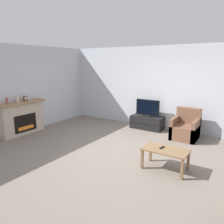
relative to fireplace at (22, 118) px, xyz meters
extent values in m
plane|color=slate|center=(3.40, 0.37, -0.52)|extent=(24.00, 24.00, 0.00)
cube|color=silver|center=(3.40, 2.94, 0.83)|extent=(12.00, 0.06, 2.70)
cube|color=silver|center=(-0.19, 0.37, 0.83)|extent=(0.06, 12.00, 2.70)
cube|color=#B7A893|center=(0.00, 0.00, -0.04)|extent=(0.31, 1.36, 0.96)
cube|color=black|center=(0.15, 0.00, -0.15)|extent=(0.01, 0.75, 0.53)
cube|color=orange|center=(0.16, 0.00, -0.30)|extent=(0.01, 0.52, 0.11)
cube|color=#93704C|center=(0.03, 0.00, 0.47)|extent=(0.43, 1.48, 0.05)
cylinder|color=#994C3D|center=(0.02, -0.44, 0.58)|extent=(0.08, 0.08, 0.16)
sphere|color=#994C3D|center=(0.02, -0.44, 0.66)|extent=(0.04, 0.04, 0.04)
cylinder|color=beige|center=(0.02, -0.11, 0.58)|extent=(0.10, 0.10, 0.17)
sphere|color=beige|center=(0.02, -0.11, 0.68)|extent=(0.06, 0.06, 0.06)
cube|color=brown|center=(0.02, 0.15, 0.57)|extent=(0.07, 0.11, 0.15)
cylinder|color=white|center=(0.05, 0.15, 0.58)|extent=(0.00, 0.08, 0.08)
cube|color=black|center=(2.98, 2.62, -0.30)|extent=(1.06, 0.50, 0.43)
cube|color=black|center=(2.98, 2.37, -0.30)|extent=(1.04, 0.01, 0.01)
cube|color=black|center=(2.98, 2.62, -0.07)|extent=(0.28, 0.18, 0.04)
cube|color=black|center=(2.98, 2.62, 0.21)|extent=(0.81, 0.03, 0.52)
cube|color=black|center=(2.98, 2.60, 0.21)|extent=(0.75, 0.01, 0.46)
cube|color=brown|center=(4.32, 2.29, -0.32)|extent=(0.70, 0.76, 0.40)
cube|color=brown|center=(4.32, 2.60, 0.12)|extent=(0.70, 0.14, 0.47)
cube|color=brown|center=(4.02, 2.29, -0.21)|extent=(0.10, 0.76, 0.61)
cube|color=brown|center=(4.62, 2.29, -0.21)|extent=(0.10, 0.76, 0.61)
cube|color=brown|center=(4.49, 0.16, -0.09)|extent=(0.90, 0.51, 0.03)
cube|color=brown|center=(4.08, -0.05, -0.31)|extent=(0.05, 0.05, 0.41)
cube|color=brown|center=(4.90, -0.05, -0.31)|extent=(0.05, 0.05, 0.41)
cube|color=brown|center=(4.08, 0.38, -0.31)|extent=(0.05, 0.05, 0.41)
cube|color=brown|center=(4.90, 0.38, -0.31)|extent=(0.05, 0.05, 0.41)
cube|color=black|center=(4.41, 0.19, -0.06)|extent=(0.07, 0.15, 0.02)
camera|label=1|loc=(5.87, -3.90, 1.63)|focal=35.00mm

